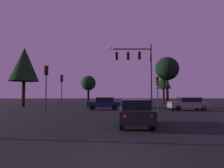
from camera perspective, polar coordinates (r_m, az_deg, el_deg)
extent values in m
plane|color=black|center=(30.23, -2.56, -6.68)|extent=(168.00, 168.00, 0.00)
cylinder|color=#232326|center=(23.47, 11.36, 2.07)|extent=(0.20, 0.20, 7.89)
cylinder|color=#232326|center=(23.68, 5.83, 10.13)|extent=(4.50, 0.40, 0.14)
ellipsoid|color=#F4EACC|center=(23.61, -0.45, 10.53)|extent=(0.56, 0.28, 0.16)
cylinder|color=#232326|center=(23.75, 8.03, 9.69)|extent=(0.05, 0.05, 0.34)
cube|color=black|center=(23.62, 8.04, 8.23)|extent=(0.31, 0.26, 0.90)
sphere|color=#4C0A0A|center=(23.81, 7.99, 8.82)|extent=(0.18, 0.18, 0.18)
sphere|color=#56380C|center=(23.75, 7.99, 8.16)|extent=(0.18, 0.18, 0.18)
sphere|color=#1EE04C|center=(23.70, 8.00, 7.49)|extent=(0.18, 0.18, 0.18)
cylinder|color=#232326|center=(23.60, 4.73, 9.69)|extent=(0.05, 0.05, 0.39)
cube|color=black|center=(23.46, 4.74, 8.16)|extent=(0.31, 0.26, 0.90)
sphere|color=#4C0A0A|center=(23.66, 4.71, 8.75)|extent=(0.18, 0.18, 0.18)
sphere|color=#56380C|center=(23.60, 4.71, 8.09)|extent=(0.18, 0.18, 0.18)
sphere|color=#1EE04C|center=(23.55, 4.72, 7.42)|extent=(0.18, 0.18, 0.18)
cylinder|color=#232326|center=(23.53, 1.40, 9.72)|extent=(0.05, 0.05, 0.39)
cube|color=black|center=(23.40, 1.40, 8.18)|extent=(0.31, 0.26, 0.90)
sphere|color=#4C0A0A|center=(23.59, 1.40, 8.78)|extent=(0.18, 0.18, 0.18)
sphere|color=#56380C|center=(23.53, 1.40, 8.11)|extent=(0.18, 0.18, 0.18)
sphere|color=#1EE04C|center=(23.48, 1.40, 7.44)|extent=(0.18, 0.18, 0.18)
cylinder|color=#232326|center=(21.17, 13.20, -4.18)|extent=(0.12, 0.12, 2.84)
cube|color=black|center=(21.23, 13.13, 0.87)|extent=(0.36, 0.33, 0.90)
sphere|color=#4C0A0A|center=(21.11, 13.10, 1.65)|extent=(0.18, 0.18, 0.18)
sphere|color=#56380C|center=(21.09, 13.11, 0.90)|extent=(0.18, 0.18, 0.18)
sphere|color=#1EE04C|center=(21.07, 13.12, 0.14)|extent=(0.18, 0.18, 0.18)
cylinder|color=#232326|center=(25.84, -14.55, -3.26)|extent=(0.12, 0.12, 3.50)
cube|color=black|center=(25.93, -14.48, 1.60)|extent=(0.33, 0.28, 0.90)
sphere|color=red|center=(25.83, -14.58, 2.25)|extent=(0.18, 0.18, 0.18)
sphere|color=#56380C|center=(25.80, -14.59, 1.63)|extent=(0.18, 0.18, 0.18)
sphere|color=#0C4219|center=(25.78, -14.60, 1.01)|extent=(0.18, 0.18, 0.18)
cylinder|color=#232326|center=(19.53, -18.78, -2.92)|extent=(0.12, 0.12, 3.69)
cube|color=black|center=(19.67, -18.66, 3.79)|extent=(0.33, 0.28, 0.90)
sphere|color=red|center=(19.58, -18.81, 4.65)|extent=(0.18, 0.18, 0.18)
sphere|color=#56380C|center=(19.55, -18.83, 3.84)|extent=(0.18, 0.18, 0.18)
sphere|color=#0C4219|center=(19.51, -18.84, 3.02)|extent=(0.18, 0.18, 0.18)
cube|color=black|center=(11.60, 6.66, -8.78)|extent=(2.17, 4.51, 0.68)
cube|color=black|center=(11.41, 6.70, -5.85)|extent=(1.74, 2.49, 0.52)
cylinder|color=black|center=(13.04, 2.65, -9.69)|extent=(0.26, 0.66, 0.64)
cylinder|color=black|center=(13.15, 9.66, -9.60)|extent=(0.26, 0.66, 0.64)
cylinder|color=black|center=(10.18, 2.79, -11.49)|extent=(0.26, 0.66, 0.64)
cylinder|color=black|center=(10.32, 11.79, -11.32)|extent=(0.26, 0.66, 0.64)
sphere|color=red|center=(9.38, 3.87, -9.48)|extent=(0.14, 0.14, 0.14)
sphere|color=red|center=(9.50, 11.52, -9.34)|extent=(0.14, 0.14, 0.14)
cube|color=gray|center=(24.56, 21.29, -5.69)|extent=(4.46, 1.91, 0.68)
cube|color=black|center=(24.60, 21.59, -4.28)|extent=(2.42, 1.60, 0.52)
cylinder|color=black|center=(23.31, 18.75, -6.71)|extent=(0.65, 0.22, 0.64)
cylinder|color=black|center=(24.80, 17.48, -6.52)|extent=(0.65, 0.22, 0.64)
cylinder|color=black|center=(24.46, 25.19, -6.40)|extent=(0.65, 0.22, 0.64)
cylinder|color=black|center=(25.88, 23.62, -6.26)|extent=(0.65, 0.22, 0.64)
sphere|color=red|center=(24.93, 26.56, -5.29)|extent=(0.14, 0.14, 0.14)
sphere|color=red|center=(26.04, 25.27, -5.23)|extent=(0.14, 0.14, 0.14)
cube|color=#0F1947|center=(24.20, -2.46, -5.95)|extent=(4.05, 1.96, 0.68)
cube|color=black|center=(24.17, -2.10, -4.53)|extent=(2.21, 1.64, 0.52)
cylinder|color=black|center=(23.49, -5.75, -6.84)|extent=(0.65, 0.22, 0.64)
cylinder|color=black|center=(25.09, -5.43, -6.62)|extent=(0.65, 0.22, 0.64)
cylinder|color=black|center=(23.41, 0.73, -6.87)|extent=(0.65, 0.22, 0.64)
cylinder|color=black|center=(25.02, 0.62, -6.64)|extent=(0.65, 0.22, 0.64)
sphere|color=red|center=(23.59, 2.39, -5.77)|extent=(0.14, 0.14, 0.14)
sphere|color=red|center=(24.85, 2.23, -5.65)|extent=(0.14, 0.14, 0.14)
cylinder|color=black|center=(33.33, -24.47, -2.65)|extent=(0.51, 0.51, 3.98)
cone|color=black|center=(33.68, -24.28, 5.27)|extent=(4.51, 4.51, 5.30)
cylinder|color=black|center=(43.96, 14.87, -3.41)|extent=(0.49, 0.49, 3.23)
cone|color=black|center=(44.07, 14.81, 0.98)|extent=(3.26, 3.26, 3.52)
cylinder|color=black|center=(42.59, -6.95, -3.46)|extent=(0.47, 0.47, 3.30)
sphere|color=black|center=(42.67, -6.92, 0.27)|extent=(3.22, 3.22, 3.22)
cylinder|color=black|center=(29.58, 15.90, -2.28)|extent=(0.36, 0.36, 4.48)
sphere|color=black|center=(29.83, 15.80, 4.34)|extent=(3.43, 3.43, 3.43)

